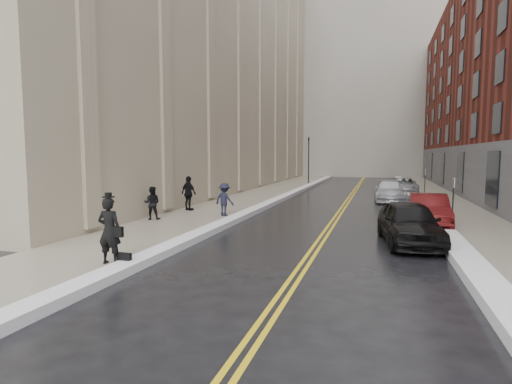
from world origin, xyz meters
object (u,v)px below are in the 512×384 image
Objects in this scene: car_black at (409,223)px; car_silver_near at (390,191)px; pedestrian_main at (109,231)px; pedestrian_c at (189,193)px; pedestrian_b at (224,199)px; car_silver_far at (404,186)px; pedestrian_a at (152,203)px; car_maroon at (429,210)px.

car_black is 14.27m from car_silver_near.
pedestrian_main is 1.00× the size of pedestrian_c.
pedestrian_c is at bearing -9.53° from pedestrian_b.
car_black is 20.56m from car_silver_far.
car_silver_near is 1.03× the size of car_silver_far.
pedestrian_main reaches higher than pedestrian_b.
car_silver_far is 22.93m from pedestrian_a.
car_maroon reaches higher than car_silver_near.
pedestrian_main reaches higher than car_silver_near.
car_black is at bearing 154.67° from pedestrian_a.
car_black is 2.43× the size of pedestrian_main.
pedestrian_c is (-12.48, 0.63, 0.38)m from car_maroon.
pedestrian_c is at bearing -112.75° from pedestrian_a.
pedestrian_main is 9.49m from pedestrian_b.
car_maroon is 13.96m from pedestrian_main.
car_maroon is 12.50m from pedestrian_c.
car_silver_near is 17.14m from pedestrian_a.
pedestrian_a is (-11.62, 1.36, 0.15)m from car_black.
pedestrian_main is (-8.49, -5.97, 0.32)m from car_black.
car_silver_far is 28.14m from pedestrian_main.
car_silver_far is 19.56m from pedestrian_b.
pedestrian_main reaches higher than pedestrian_a.
pedestrian_a is at bearing 109.00° from pedestrian_c.
car_silver_far is at bearing -115.18° from pedestrian_main.
car_black is 4.31m from car_maroon.
car_black is 1.04× the size of car_maroon.
car_maroon is at bearing 67.43° from car_black.
car_maroon is at bearing -88.61° from car_silver_far.
pedestrian_b is at bearing -162.12° from pedestrian_a.
pedestrian_main is at bearing -113.93° from car_silver_near.
car_silver_near is at bearing -100.84° from car_silver_far.
car_silver_far is at bearing 79.78° from car_black.
car_maroon is 2.81× the size of pedestrian_a.
car_maroon is 10.22m from car_silver_near.
pedestrian_b is at bearing 150.36° from car_black.
pedestrian_b is (-8.35, -10.75, 0.27)m from car_silver_near.
car_silver_far is (1.29, 6.27, -0.05)m from car_silver_near.
pedestrian_a reaches higher than car_maroon.
pedestrian_main reaches higher than car_silver_far.
pedestrian_c is (-11.02, -9.48, 0.39)m from car_silver_near.
pedestrian_a is (-12.56, -19.18, 0.28)m from car_silver_far.
pedestrian_a is 3.44m from pedestrian_c.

